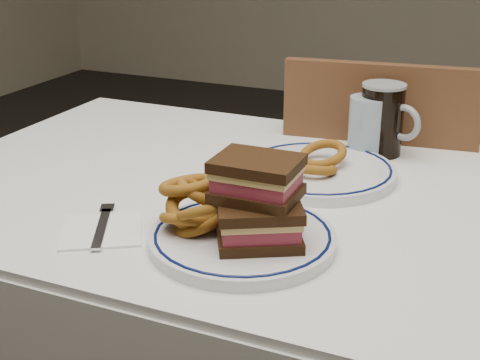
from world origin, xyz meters
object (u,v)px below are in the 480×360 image
at_px(far_plate, 317,171).
at_px(main_plate, 242,238).
at_px(reuben_sandwich, 258,201).
at_px(beer_mug, 383,119).
at_px(chair_far, 375,220).

bearing_deg(far_plate, main_plate, -93.47).
bearing_deg(far_plate, reuben_sandwich, -88.32).
distance_m(main_plate, beer_mug, 0.51).
distance_m(chair_far, far_plate, 0.46).
distance_m(beer_mug, far_plate, 0.21).
xyz_separation_m(chair_far, beer_mug, (0.04, -0.20, 0.32)).
height_order(main_plate, beer_mug, beer_mug).
distance_m(chair_far, beer_mug, 0.38).
xyz_separation_m(reuben_sandwich, beer_mug, (0.07, 0.51, -0.01)).
bearing_deg(beer_mug, chair_far, 100.85).
height_order(chair_far, reuben_sandwich, chair_far).
xyz_separation_m(reuben_sandwich, far_plate, (-0.01, 0.33, -0.07)).
bearing_deg(main_plate, far_plate, 86.53).
xyz_separation_m(chair_far, main_plate, (-0.06, -0.70, 0.26)).
distance_m(main_plate, reuben_sandwich, 0.08).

